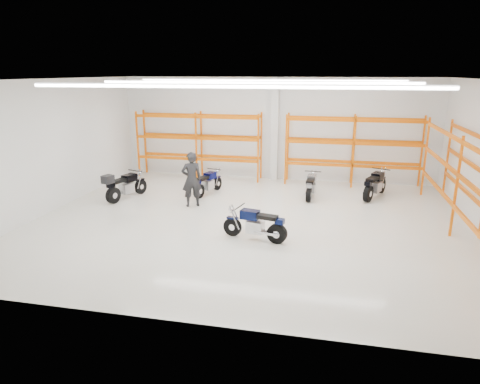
% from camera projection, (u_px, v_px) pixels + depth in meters
% --- Properties ---
extents(ground, '(14.00, 14.00, 0.00)m').
position_uv_depth(ground, '(250.00, 221.00, 13.98)').
color(ground, beige).
rests_on(ground, ground).
extents(room_shell, '(14.02, 12.02, 4.51)m').
position_uv_depth(room_shell, '(250.00, 120.00, 13.11)').
color(room_shell, white).
rests_on(room_shell, ground).
extents(motorcycle_main, '(1.95, 0.77, 0.97)m').
position_uv_depth(motorcycle_main, '(257.00, 225.00, 12.33)').
color(motorcycle_main, black).
rests_on(motorcycle_main, ground).
extents(motorcycle_back_a, '(0.98, 2.11, 1.11)m').
position_uv_depth(motorcycle_back_a, '(123.00, 186.00, 16.22)').
color(motorcycle_back_a, black).
rests_on(motorcycle_back_a, ground).
extents(motorcycle_back_b, '(0.83, 1.88, 0.94)m').
position_uv_depth(motorcycle_back_b, '(207.00, 184.00, 16.93)').
color(motorcycle_back_b, black).
rests_on(motorcycle_back_b, ground).
extents(motorcycle_back_c, '(0.63, 1.91, 0.94)m').
position_uv_depth(motorcycle_back_c, '(311.00, 187.00, 16.51)').
color(motorcycle_back_c, black).
rests_on(motorcycle_back_c, ground).
extents(motorcycle_back_d, '(1.07, 2.02, 1.05)m').
position_uv_depth(motorcycle_back_d, '(375.00, 185.00, 16.47)').
color(motorcycle_back_d, black).
rests_on(motorcycle_back_d, ground).
extents(standing_man, '(0.87, 0.77, 2.00)m').
position_uv_depth(standing_man, '(192.00, 179.00, 15.32)').
color(standing_man, black).
rests_on(standing_man, ground).
extents(structural_column, '(0.32, 0.32, 4.50)m').
position_uv_depth(structural_column, '(275.00, 130.00, 18.84)').
color(structural_column, white).
rests_on(structural_column, ground).
extents(pallet_racking_back_left, '(5.67, 0.87, 3.00)m').
position_uv_depth(pallet_racking_back_left, '(199.00, 139.00, 19.33)').
color(pallet_racking_back_left, '#E14100').
rests_on(pallet_racking_back_left, ground).
extents(pallet_racking_back_right, '(5.67, 0.87, 3.00)m').
position_uv_depth(pallet_racking_back_right, '(354.00, 144.00, 17.96)').
color(pallet_racking_back_right, '#E14100').
rests_on(pallet_racking_back_right, ground).
extents(pallet_racking_side, '(0.87, 9.07, 3.00)m').
position_uv_depth(pallet_racking_side, '(473.00, 178.00, 12.18)').
color(pallet_racking_side, '#E14100').
rests_on(pallet_racking_side, ground).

